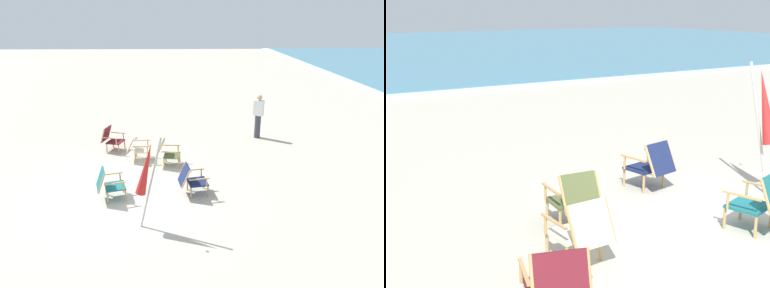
% 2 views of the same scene
% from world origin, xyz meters
% --- Properties ---
extents(ground_plane, '(80.00, 80.00, 0.00)m').
position_xyz_m(ground_plane, '(0.00, 0.00, 0.00)').
color(ground_plane, '#B7AF9E').
extents(surf_band, '(80.00, 1.10, 0.06)m').
position_xyz_m(surf_band, '(0.00, 13.03, 0.03)').
color(surf_band, white).
rests_on(surf_band, ground).
extents(beach_chair_front_right, '(0.63, 0.77, 0.80)m').
position_xyz_m(beach_chair_front_right, '(-1.73, 1.04, 0.43)').
color(beach_chair_front_right, '#515B33').
rests_on(beach_chair_front_right, ground).
extents(beach_chair_far_center, '(0.75, 0.83, 0.81)m').
position_xyz_m(beach_chair_far_center, '(0.29, -0.31, 0.43)').
color(beach_chair_far_center, '#196066').
rests_on(beach_chair_far_center, ground).
extents(beach_chair_mid_center, '(0.63, 0.76, 0.80)m').
position_xyz_m(beach_chair_mid_center, '(-2.19, 0.09, 0.43)').
color(beach_chair_mid_center, beige).
rests_on(beach_chair_mid_center, ground).
extents(beach_chair_back_right, '(0.73, 0.80, 0.82)m').
position_xyz_m(beach_chair_back_right, '(-3.02, -0.88, 0.43)').
color(beach_chair_back_right, maroon).
rests_on(beach_chair_back_right, ground).
extents(beach_chair_front_left, '(0.70, 0.81, 0.80)m').
position_xyz_m(beach_chair_front_left, '(0.10, 1.74, 0.43)').
color(beach_chair_front_left, '#19234C').
rests_on(beach_chair_front_left, ground).
extents(umbrella_furled_red, '(0.26, 0.61, 2.07)m').
position_xyz_m(umbrella_furled_red, '(1.51, 0.78, 1.36)').
color(umbrella_furled_red, '#B7B2A8').
rests_on(umbrella_furled_red, ground).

